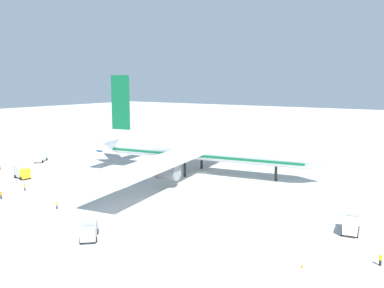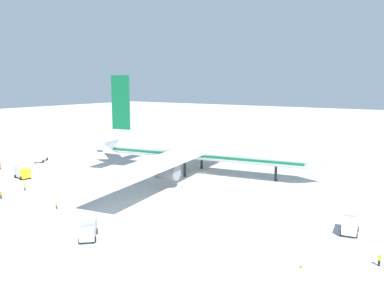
# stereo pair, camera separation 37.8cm
# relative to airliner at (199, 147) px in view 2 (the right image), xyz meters

# --- Properties ---
(ground_plane) EXTENTS (600.00, 600.00, 0.00)m
(ground_plane) POSITION_rel_airliner_xyz_m (1.23, 0.30, -7.04)
(ground_plane) COLOR #B2B2AD
(airliner) EXTENTS (69.04, 82.97, 26.36)m
(airliner) POSITION_rel_airliner_xyz_m (0.00, 0.00, 0.00)
(airliner) COLOR silver
(airliner) RESTS_ON ground
(service_truck_0) EXTENTS (5.46, 6.33, 3.14)m
(service_truck_0) POSITION_rel_airliner_xyz_m (-49.34, -13.63, -5.33)
(service_truck_0) COLOR white
(service_truck_0) RESTS_ON ground
(service_truck_2) EXTENTS (5.41, 5.56, 2.68)m
(service_truck_2) POSITION_rel_airliner_xyz_m (10.21, -47.91, -5.57)
(service_truck_2) COLOR #999EA5
(service_truck_2) RESTS_ON ground
(service_truck_3) EXTENTS (5.30, 3.14, 3.21)m
(service_truck_3) POSITION_rel_airliner_xyz_m (-34.38, -30.06, -5.32)
(service_truck_3) COLOR yellow
(service_truck_3) RESTS_ON ground
(service_truck_5) EXTENTS (3.10, 5.03, 2.69)m
(service_truck_5) POSITION_rel_airliner_xyz_m (44.07, -23.09, -5.53)
(service_truck_5) COLOR #999EA5
(service_truck_5) RESTS_ON ground
(baggage_cart_1) EXTENTS (3.11, 2.32, 0.40)m
(baggage_cart_1) POSITION_rel_airliner_xyz_m (-47.99, 9.41, -6.78)
(baggage_cart_1) COLOR #26598C
(baggage_cart_1) RESTS_ON ground
(ground_worker_0) EXTENTS (0.56, 0.56, 1.70)m
(ground_worker_0) POSITION_rel_airliner_xyz_m (50.00, -33.00, -6.18)
(ground_worker_0) COLOR black
(ground_worker_0) RESTS_ON ground
(ground_worker_1) EXTENTS (0.42, 0.42, 1.67)m
(ground_worker_1) POSITION_rel_airliner_xyz_m (-6.12, -41.34, -6.19)
(ground_worker_1) COLOR navy
(ground_worker_1) RESTS_ON ground
(ground_worker_2) EXTENTS (0.56, 0.56, 1.64)m
(ground_worker_2) POSITION_rel_airliner_xyz_m (-23.28, -36.75, -6.21)
(ground_worker_2) COLOR navy
(ground_worker_2) RESTS_ON ground
(ground_worker_3) EXTENTS (0.49, 0.49, 1.78)m
(ground_worker_3) POSITION_rel_airliner_xyz_m (-21.62, -43.45, -6.13)
(ground_worker_3) COLOR black
(ground_worker_3) RESTS_ON ground
(traffic_cone_0) EXTENTS (0.36, 0.36, 0.55)m
(traffic_cone_0) POSITION_rel_airliner_xyz_m (-38.93, 30.45, -6.77)
(traffic_cone_0) COLOR orange
(traffic_cone_0) RESTS_ON ground
(traffic_cone_1) EXTENTS (0.36, 0.36, 0.55)m
(traffic_cone_1) POSITION_rel_airliner_xyz_m (-35.38, 31.16, -6.77)
(traffic_cone_1) COLOR orange
(traffic_cone_1) RESTS_ON ground
(traffic_cone_2) EXTENTS (0.36, 0.36, 0.55)m
(traffic_cone_2) POSITION_rel_airliner_xyz_m (41.51, -39.37, -6.77)
(traffic_cone_2) COLOR orange
(traffic_cone_2) RESTS_ON ground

